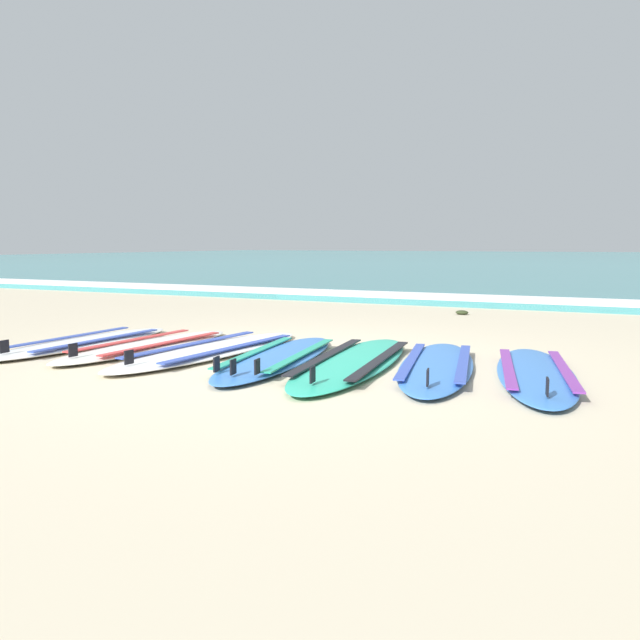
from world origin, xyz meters
The scene contains 11 objects.
ground_plane centered at (0.00, 0.00, 0.00)m, with size 80.00×80.00×0.00m, color beige.
sea centered at (0.00, 35.23, 0.05)m, with size 80.00×60.00×0.10m, color teal.
wave_foam_strip centered at (0.00, 5.89, 0.06)m, with size 80.00×1.32×0.11m, color white.
surfboard_0 centered at (-2.22, -0.07, 0.04)m, with size 0.62×2.27×0.18m.
surfboard_1 centered at (-1.52, 0.04, 0.04)m, with size 0.69×2.27×0.18m.
surfboard_2 centered at (-0.83, 0.08, 0.04)m, with size 0.88×2.58×0.18m.
surfboard_3 centered at (-0.10, 0.01, 0.04)m, with size 0.89×2.39×0.18m.
surfboard_4 centered at (0.56, 0.09, 0.04)m, with size 0.88×2.59×0.18m.
surfboard_5 centered at (1.22, 0.21, 0.04)m, with size 0.97×2.33×0.18m.
surfboard_6 centered at (1.97, 0.24, 0.04)m, with size 0.95×2.29×0.18m.
seaweed_clump_near_shoreline centered at (0.55, 4.23, 0.03)m, with size 0.18×0.14×0.06m, color #2D381E.
Camera 1 is at (2.45, -4.68, 1.00)m, focal length 35.65 mm.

